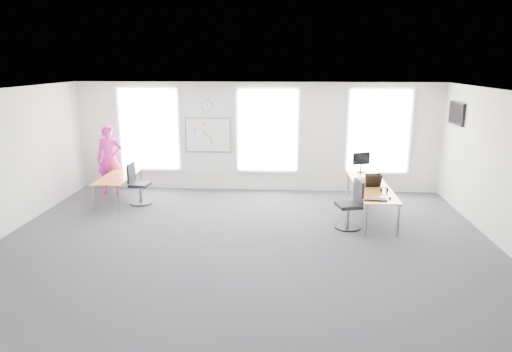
# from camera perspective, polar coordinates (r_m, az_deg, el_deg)

# --- Properties ---
(floor) EXTENTS (10.00, 10.00, 0.00)m
(floor) POSITION_cam_1_polar(r_m,az_deg,el_deg) (9.18, -1.52, -8.50)
(floor) COLOR #2B2B31
(floor) RESTS_ON ground
(ceiling) EXTENTS (10.00, 10.00, 0.00)m
(ceiling) POSITION_cam_1_polar(r_m,az_deg,el_deg) (8.49, -1.66, 10.54)
(ceiling) COLOR white
(ceiling) RESTS_ON ground
(wall_back) EXTENTS (10.00, 0.00, 10.00)m
(wall_back) POSITION_cam_1_polar(r_m,az_deg,el_deg) (12.62, 0.09, 4.87)
(wall_back) COLOR white
(wall_back) RESTS_ON ground
(wall_front) EXTENTS (10.00, 0.00, 10.00)m
(wall_front) POSITION_cam_1_polar(r_m,az_deg,el_deg) (4.94, -5.93, -10.21)
(wall_front) COLOR white
(wall_front) RESTS_ON ground
(window_left) EXTENTS (1.60, 0.06, 2.20)m
(window_left) POSITION_cam_1_polar(r_m,az_deg,el_deg) (13.10, -13.20, 5.72)
(window_left) COLOR white
(window_left) RESTS_ON wall_back
(window_mid) EXTENTS (1.60, 0.06, 2.20)m
(window_mid) POSITION_cam_1_polar(r_m,az_deg,el_deg) (12.55, 1.46, 5.74)
(window_mid) COLOR white
(window_mid) RESTS_ON wall_back
(window_right) EXTENTS (1.60, 0.06, 2.20)m
(window_right) POSITION_cam_1_polar(r_m,az_deg,el_deg) (12.79, 15.07, 5.41)
(window_right) COLOR white
(window_right) RESTS_ON wall_back
(desk_right) EXTENTS (0.78, 2.93, 0.71)m
(desk_right) POSITION_cam_1_polar(r_m,az_deg,el_deg) (11.04, 14.17, -1.34)
(desk_right) COLOR orange
(desk_right) RESTS_ON ground
(desk_left) EXTENTS (0.74, 1.85, 0.68)m
(desk_left) POSITION_cam_1_polar(r_m,az_deg,el_deg) (12.26, -16.83, -0.23)
(desk_left) COLOR orange
(desk_left) RESTS_ON ground
(chair_right) EXTENTS (0.59, 0.58, 1.06)m
(chair_right) POSITION_cam_1_polar(r_m,az_deg,el_deg) (10.10, 11.80, -3.84)
(chair_right) COLOR black
(chair_right) RESTS_ON ground
(chair_left) EXTENTS (0.56, 0.56, 1.04)m
(chair_left) POSITION_cam_1_polar(r_m,az_deg,el_deg) (11.97, -14.56, -1.22)
(chair_left) COLOR black
(chair_left) RESTS_ON ground
(person) EXTENTS (0.76, 0.57, 1.89)m
(person) POSITION_cam_1_polar(r_m,az_deg,el_deg) (13.03, -17.81, 1.99)
(person) COLOR #C81E92
(person) RESTS_ON ground
(whiteboard) EXTENTS (1.20, 0.03, 0.90)m
(whiteboard) POSITION_cam_1_polar(r_m,az_deg,el_deg) (12.74, -6.01, 5.11)
(whiteboard) COLOR white
(whiteboard) RESTS_ON wall_back
(wall_clock) EXTENTS (0.30, 0.04, 0.30)m
(wall_clock) POSITION_cam_1_polar(r_m,az_deg,el_deg) (12.64, -6.11, 8.69)
(wall_clock) COLOR gray
(wall_clock) RESTS_ON wall_back
(tv) EXTENTS (0.06, 0.90, 0.55)m
(tv) POSITION_cam_1_polar(r_m,az_deg,el_deg) (12.23, 23.79, 7.17)
(tv) COLOR black
(tv) RESTS_ON wall_right
(keyboard) EXTENTS (0.49, 0.23, 0.02)m
(keyboard) POSITION_cam_1_polar(r_m,az_deg,el_deg) (9.86, 14.72, -2.89)
(keyboard) COLOR black
(keyboard) RESTS_ON desk_right
(mouse) EXTENTS (0.10, 0.12, 0.04)m
(mouse) POSITION_cam_1_polar(r_m,az_deg,el_deg) (10.04, 16.41, -2.64)
(mouse) COLOR black
(mouse) RESTS_ON desk_right
(lens_cap) EXTENTS (0.09, 0.09, 0.01)m
(lens_cap) POSITION_cam_1_polar(r_m,az_deg,el_deg) (10.29, 15.64, -2.27)
(lens_cap) COLOR black
(lens_cap) RESTS_ON desk_right
(headphones) EXTENTS (0.17, 0.09, 0.10)m
(headphones) POSITION_cam_1_polar(r_m,az_deg,el_deg) (10.54, 15.70, -1.66)
(headphones) COLOR black
(headphones) RESTS_ON desk_right
(laptop_sleeve) EXTENTS (0.38, 0.26, 0.30)m
(laptop_sleeve) POSITION_cam_1_polar(r_m,az_deg,el_deg) (10.84, 14.46, -0.58)
(laptop_sleeve) COLOR black
(laptop_sleeve) RESTS_ON desk_right
(paper_stack) EXTENTS (0.35, 0.30, 0.10)m
(paper_stack) POSITION_cam_1_polar(r_m,az_deg,el_deg) (11.26, 13.49, -0.49)
(paper_stack) COLOR beige
(paper_stack) RESTS_ON desk_right
(monitor) EXTENTS (0.46, 0.20, 0.53)m
(monitor) POSITION_cam_1_polar(r_m,az_deg,el_deg) (12.15, 13.02, 1.90)
(monitor) COLOR black
(monitor) RESTS_ON desk_right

